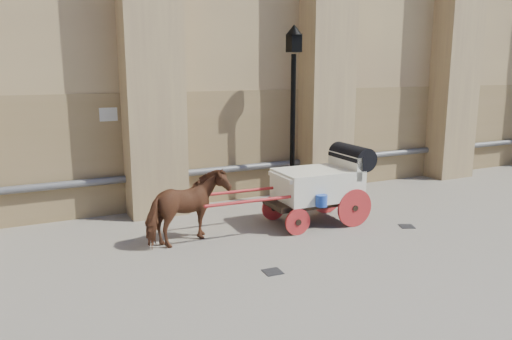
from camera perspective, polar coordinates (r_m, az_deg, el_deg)
ground at (r=9.96m, az=0.10°, el=-9.53°), size 90.00×90.00×0.00m
horse at (r=10.40m, az=-7.82°, el=-4.34°), size 1.96×1.35×1.51m
carriage at (r=11.77m, az=7.61°, el=-1.38°), size 4.16×1.49×1.80m
street_lamp at (r=13.25m, az=4.24°, el=6.84°), size 0.44×0.44×4.68m
drain_grate_near at (r=9.12m, az=1.92°, el=-11.54°), size 0.34×0.34×0.01m
drain_grate_far at (r=12.09m, az=16.85°, el=-6.17°), size 0.42×0.42×0.01m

